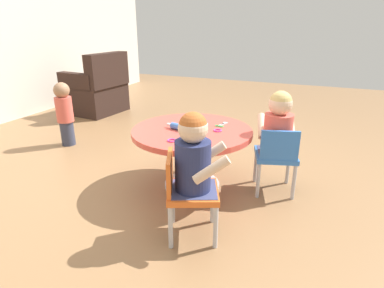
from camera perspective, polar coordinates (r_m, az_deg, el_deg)
ground_plane at (r=2.67m, az=0.00°, el=-7.28°), size 10.00×10.00×0.00m
craft_table at (r=2.51m, az=0.00°, el=0.23°), size 0.92×0.92×0.48m
child_chair_left at (r=1.96m, az=-0.88°, el=-8.17°), size 0.39×0.39×0.54m
seated_child_left at (r=1.86m, az=0.32°, el=-2.06°), size 0.38×0.42×0.51m
child_chair_right at (r=2.52m, az=14.52°, el=-2.01°), size 0.37×0.37×0.54m
seated_child_right at (r=2.49m, az=14.86°, el=3.16°), size 0.41×0.36×0.51m
armchair_dark at (r=4.92m, az=-16.33°, el=8.86°), size 0.78×0.79×0.85m
toddler_standing at (r=3.67m, az=-21.39°, el=5.20°), size 0.17×0.17×0.67m
rolling_pin at (r=2.45m, az=-2.27°, el=3.00°), size 0.08×0.23×0.05m
craft_scissors at (r=2.58m, az=5.09°, el=3.30°), size 0.14×0.08×0.01m
playdough_blob_0 at (r=2.58m, az=1.25°, el=3.45°), size 0.14×0.14×0.01m
cookie_cutter_0 at (r=2.44m, az=4.52°, el=2.40°), size 0.06×0.06×0.01m
cookie_cutter_1 at (r=2.23m, az=-3.56°, el=0.64°), size 0.06×0.06×0.01m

